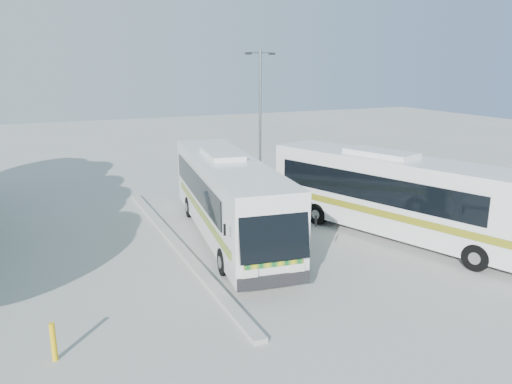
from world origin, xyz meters
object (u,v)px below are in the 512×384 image
bollard (53,342)px  lamppost (260,113)px  coach_main (228,196)px  coach_adjacent (400,195)px

bollard → lamppost: bearing=49.0°
bollard → coach_main: bearing=42.6°
coach_adjacent → bollard: size_ratio=12.19×
lamppost → coach_adjacent: bearing=-90.2°
coach_adjacent → lamppost: 10.49m
coach_main → bollard: (-7.13, -6.55, -1.29)m
coach_main → bollard: bearing=-129.8°
lamppost → bollard: 18.57m
bollard → coach_adjacent: bearing=15.1°
lamppost → bollard: lamppost is taller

